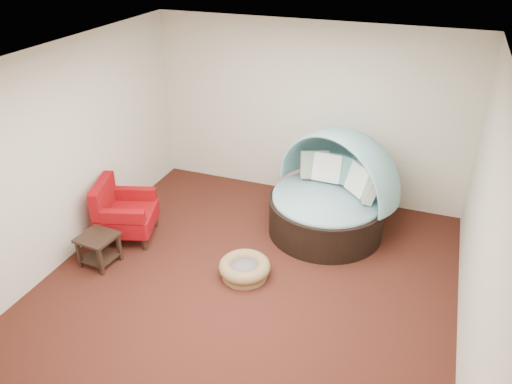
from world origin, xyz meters
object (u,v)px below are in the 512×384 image
(canopy_daybed, at_px, (332,187))
(pet_basket, at_px, (245,268))
(side_table, at_px, (99,246))
(red_armchair, at_px, (123,212))

(canopy_daybed, height_order, pet_basket, canopy_daybed)
(pet_basket, xyz_separation_m, side_table, (-1.90, -0.42, 0.16))
(red_armchair, xyz_separation_m, side_table, (0.05, -0.67, -0.13))
(pet_basket, height_order, red_armchair, red_armchair)
(side_table, bearing_deg, canopy_daybed, 35.55)
(canopy_daybed, height_order, side_table, canopy_daybed)
(canopy_daybed, distance_m, red_armchair, 3.00)
(canopy_daybed, distance_m, pet_basket, 1.76)
(canopy_daybed, height_order, red_armchair, canopy_daybed)
(canopy_daybed, xyz_separation_m, side_table, (-2.66, -1.90, -0.43))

